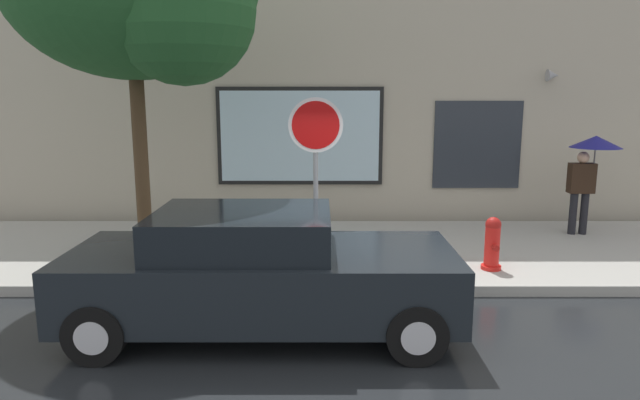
# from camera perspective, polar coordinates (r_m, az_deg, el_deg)

# --- Properties ---
(ground_plane) EXTENTS (60.00, 60.00, 0.00)m
(ground_plane) POSITION_cam_1_polar(r_m,az_deg,el_deg) (6.86, 5.78, -12.76)
(ground_plane) COLOR black
(sidewalk) EXTENTS (20.00, 4.00, 0.15)m
(sidewalk) POSITION_cam_1_polar(r_m,az_deg,el_deg) (9.65, 4.01, -5.24)
(sidewalk) COLOR #A3A099
(sidewalk) RESTS_ON ground
(building_facade) EXTENTS (20.00, 0.67, 7.00)m
(building_facade) POSITION_cam_1_polar(r_m,az_deg,el_deg) (11.80, 3.35, 14.37)
(building_facade) COLOR #B2A893
(building_facade) RESTS_ON ground
(parked_car) EXTENTS (4.39, 1.85, 1.43)m
(parked_car) POSITION_cam_1_polar(r_m,az_deg,el_deg) (6.51, -6.21, -7.38)
(parked_car) COLOR black
(parked_car) RESTS_ON ground
(fire_hydrant) EXTENTS (0.30, 0.44, 0.80)m
(fire_hydrant) POSITION_cam_1_polar(r_m,az_deg,el_deg) (8.71, 17.16, -4.29)
(fire_hydrant) COLOR red
(fire_hydrant) RESTS_ON sidewalk
(pedestrian_with_umbrella) EXTENTS (0.91, 0.91, 1.84)m
(pedestrian_with_umbrella) POSITION_cam_1_polar(r_m,az_deg,el_deg) (11.38, 25.90, 3.91)
(pedestrian_with_umbrella) COLOR black
(pedestrian_with_umbrella) RESTS_ON sidewalk
(stop_sign) EXTENTS (0.76, 0.10, 2.54)m
(stop_sign) POSITION_cam_1_polar(r_m,az_deg,el_deg) (7.80, -0.45, 4.97)
(stop_sign) COLOR gray
(stop_sign) RESTS_ON sidewalk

